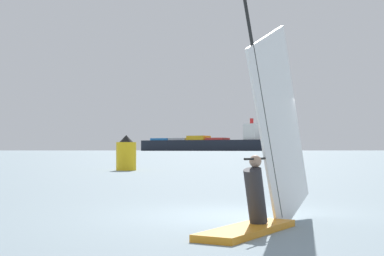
% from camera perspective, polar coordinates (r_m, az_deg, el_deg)
% --- Properties ---
extents(ground_plane, '(4000.00, 4000.00, 0.00)m').
position_cam_1_polar(ground_plane, '(13.27, 5.32, -8.33)').
color(ground_plane, gray).
extents(windsurfer, '(3.46, 3.44, 4.35)m').
position_cam_1_polar(windsurfer, '(11.01, 7.15, -4.03)').
color(windsurfer, orange).
rests_on(windsurfer, ground_plane).
extents(cargo_ship, '(133.60, 119.81, 36.48)m').
position_cam_1_polar(cargo_ship, '(686.12, 1.40, -1.52)').
color(cargo_ship, black).
rests_on(cargo_ship, ground_plane).
extents(channel_buoy, '(1.39, 1.39, 2.46)m').
position_cam_1_polar(channel_buoy, '(41.18, -6.37, -2.54)').
color(channel_buoy, yellow).
rests_on(channel_buoy, ground_plane).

